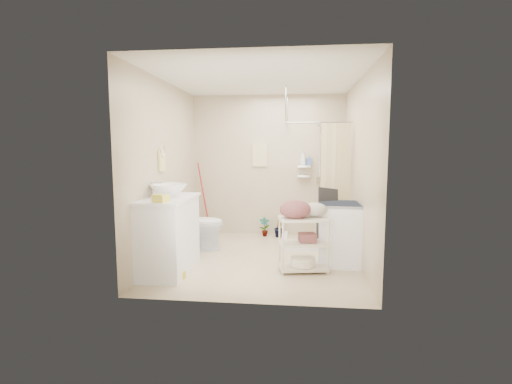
# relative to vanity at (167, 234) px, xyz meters

# --- Properties ---
(floor) EXTENTS (3.20, 3.20, 0.00)m
(floor) POSITION_rel_vanity_xyz_m (1.16, 0.67, -0.50)
(floor) COLOR beige
(floor) RESTS_ON ground
(ceiling) EXTENTS (2.80, 3.20, 0.04)m
(ceiling) POSITION_rel_vanity_xyz_m (1.16, 0.67, 2.10)
(ceiling) COLOR silver
(ceiling) RESTS_ON ground
(wall_back) EXTENTS (2.80, 0.04, 2.60)m
(wall_back) POSITION_rel_vanity_xyz_m (1.16, 2.27, 0.80)
(wall_back) COLOR #C1B295
(wall_back) RESTS_ON ground
(wall_front) EXTENTS (2.80, 0.04, 2.60)m
(wall_front) POSITION_rel_vanity_xyz_m (1.16, -0.93, 0.80)
(wall_front) COLOR #C1B295
(wall_front) RESTS_ON ground
(wall_left) EXTENTS (0.04, 3.20, 2.60)m
(wall_left) POSITION_rel_vanity_xyz_m (-0.24, 0.67, 0.80)
(wall_left) COLOR #C1B295
(wall_left) RESTS_ON ground
(wall_right) EXTENTS (0.04, 3.20, 2.60)m
(wall_right) POSITION_rel_vanity_xyz_m (2.56, 0.67, 0.80)
(wall_right) COLOR #C1B295
(wall_right) RESTS_ON ground
(vanity) EXTENTS (0.64, 1.13, 0.99)m
(vanity) POSITION_rel_vanity_xyz_m (0.00, 0.00, 0.00)
(vanity) COLOR silver
(vanity) RESTS_ON ground
(sink) EXTENTS (0.53, 0.53, 0.17)m
(sink) POSITION_rel_vanity_xyz_m (0.01, 0.07, 0.58)
(sink) COLOR white
(sink) RESTS_ON vanity
(counter_basket) EXTENTS (0.21, 0.19, 0.09)m
(counter_basket) POSITION_rel_vanity_xyz_m (0.09, -0.43, 0.54)
(counter_basket) COLOR #E4DA49
(counter_basket) RESTS_ON vanity
(floor_basket) EXTENTS (0.30, 0.26, 0.13)m
(floor_basket) POSITION_rel_vanity_xyz_m (0.21, -0.29, -0.43)
(floor_basket) COLOR gold
(floor_basket) RESTS_ON ground
(toilet) EXTENTS (0.85, 0.54, 0.83)m
(toilet) POSITION_rel_vanity_xyz_m (0.12, 1.09, -0.08)
(toilet) COLOR silver
(toilet) RESTS_ON ground
(mop) EXTENTS (0.15, 0.15, 1.35)m
(mop) POSITION_rel_vanity_xyz_m (-0.09, 2.15, 0.18)
(mop) COLOR #B41F2E
(mop) RESTS_ON ground
(potted_plant_a) EXTENTS (0.22, 0.17, 0.36)m
(potted_plant_a) POSITION_rel_vanity_xyz_m (1.11, 2.08, -0.31)
(potted_plant_a) COLOR #994922
(potted_plant_a) RESTS_ON ground
(potted_plant_b) EXTENTS (0.20, 0.17, 0.36)m
(potted_plant_b) POSITION_rel_vanity_xyz_m (1.39, 2.05, -0.31)
(potted_plant_b) COLOR #983E20
(potted_plant_b) RESTS_ON ground
(hanging_towel) EXTENTS (0.28, 0.03, 0.42)m
(hanging_towel) POSITION_rel_vanity_xyz_m (1.01, 2.25, 1.00)
(hanging_towel) COLOR beige
(hanging_towel) RESTS_ON wall_back
(towel_ring) EXTENTS (0.04, 0.22, 0.34)m
(towel_ring) POSITION_rel_vanity_xyz_m (-0.22, 0.47, 0.97)
(towel_ring) COLOR #E7DD83
(towel_ring) RESTS_ON wall_left
(tp_holder) EXTENTS (0.08, 0.12, 0.14)m
(tp_holder) POSITION_rel_vanity_xyz_m (-0.20, 0.72, 0.22)
(tp_holder) COLOR silver
(tp_holder) RESTS_ON wall_left
(shower) EXTENTS (1.10, 1.10, 2.10)m
(shower) POSITION_rel_vanity_xyz_m (2.01, 1.72, 0.55)
(shower) COLOR white
(shower) RESTS_ON ground
(shampoo_bottle_a) EXTENTS (0.10, 0.10, 0.25)m
(shampoo_bottle_a) POSITION_rel_vanity_xyz_m (1.81, 2.20, 0.95)
(shampoo_bottle_a) COLOR white
(shampoo_bottle_a) RESTS_ON shower
(shampoo_bottle_b) EXTENTS (0.09, 0.09, 0.18)m
(shampoo_bottle_b) POSITION_rel_vanity_xyz_m (1.92, 2.19, 0.91)
(shampoo_bottle_b) COLOR #4062A5
(shampoo_bottle_b) RESTS_ON shower
(washing_machine) EXTENTS (0.61, 0.63, 0.87)m
(washing_machine) POSITION_rel_vanity_xyz_m (2.30, 0.58, -0.06)
(washing_machine) COLOR white
(washing_machine) RESTS_ON ground
(laundry_rack) EXTENTS (0.69, 0.47, 0.87)m
(laundry_rack) POSITION_rel_vanity_xyz_m (1.79, 0.18, -0.06)
(laundry_rack) COLOR beige
(laundry_rack) RESTS_ON ground
(ironing_board) EXTENTS (0.32, 0.21, 1.09)m
(ironing_board) POSITION_rel_vanity_xyz_m (2.15, 0.67, 0.05)
(ironing_board) COLOR black
(ironing_board) RESTS_ON ground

